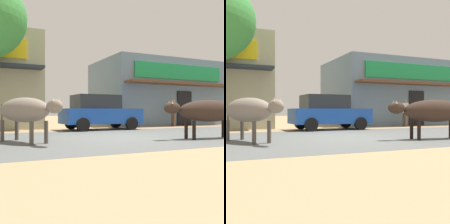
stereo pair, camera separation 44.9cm
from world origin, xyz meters
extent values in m
plane|color=#A4845D|center=(0.00, 0.00, 0.00)|extent=(80.00, 80.00, 0.00)
cube|color=#575A59|center=(0.00, 0.00, 0.00)|extent=(72.00, 6.63, 0.00)
cube|color=slate|center=(6.72, 7.78, 2.09)|extent=(7.98, 5.32, 4.18)
cube|color=#198C4C|center=(6.72, 5.06, 3.26)|extent=(6.39, 0.10, 0.90)
cube|color=brown|center=(6.72, 4.67, 2.51)|extent=(7.66, 0.90, 0.12)
cube|color=black|center=(7.06, 5.09, 1.05)|extent=(1.10, 0.06, 2.10)
cube|color=#1845A0|center=(0.91, 3.73, 0.65)|extent=(3.77, 1.72, 0.70)
cube|color=#1E2328|center=(0.63, 3.72, 1.32)|extent=(2.09, 1.56, 0.64)
cylinder|color=black|center=(2.10, 4.58, 0.30)|extent=(0.60, 0.19, 0.60)
cylinder|color=black|center=(2.14, 2.93, 0.30)|extent=(0.60, 0.19, 0.60)
cylinder|color=black|center=(-0.32, 4.53, 0.30)|extent=(0.60, 0.19, 0.60)
cylinder|color=black|center=(-0.29, 2.88, 0.30)|extent=(0.60, 0.19, 0.60)
ellipsoid|color=gray|center=(-3.15, -0.26, 0.92)|extent=(1.58, 2.25, 0.70)
ellipsoid|color=gray|center=(-2.55, -1.45, 1.01)|extent=(0.50, 0.63, 0.36)
cone|color=beige|center=(-2.44, -1.45, 1.19)|extent=(0.06, 0.06, 0.12)
cone|color=beige|center=(-2.62, -1.54, 1.19)|extent=(0.06, 0.06, 0.12)
cylinder|color=#4A433C|center=(-2.62, -0.78, 0.31)|extent=(0.11, 0.11, 0.63)
cylinder|color=#4A433C|center=(-3.05, -1.00, 0.31)|extent=(0.11, 0.11, 0.63)
cylinder|color=#4A433C|center=(-3.26, 0.48, 0.31)|extent=(0.11, 0.11, 0.63)
cylinder|color=#4A433C|center=(-3.68, 0.27, 0.31)|extent=(0.11, 0.11, 0.63)
cylinder|color=#4A433C|center=(-3.66, 0.76, 0.82)|extent=(0.05, 0.05, 0.56)
ellipsoid|color=#31241C|center=(2.42, -1.69, 0.90)|extent=(2.29, 0.87, 0.70)
ellipsoid|color=#31241C|center=(1.06, -1.53, 0.99)|extent=(0.59, 0.34, 0.36)
cone|color=beige|center=(1.00, -1.62, 1.17)|extent=(0.06, 0.06, 0.12)
cone|color=beige|center=(1.02, -1.42, 1.17)|extent=(0.06, 0.06, 0.12)
cylinder|color=black|center=(1.67, -1.81, 0.30)|extent=(0.11, 0.11, 0.60)
cylinder|color=black|center=(1.72, -1.39, 0.30)|extent=(0.11, 0.11, 0.60)
cylinder|color=black|center=(3.16, -1.56, 0.30)|extent=(0.11, 0.11, 0.60)
cylinder|color=brown|center=(5.77, 4.59, 0.40)|extent=(0.14, 0.14, 0.80)
cylinder|color=brown|center=(5.77, 4.41, 0.40)|extent=(0.14, 0.14, 0.80)
cube|color=silver|center=(5.77, 4.50, 1.08)|extent=(0.40, 0.47, 0.56)
sphere|color=tan|center=(5.77, 4.50, 1.47)|extent=(0.22, 0.22, 0.22)
cylinder|color=silver|center=(5.77, 4.76, 1.11)|extent=(0.09, 0.09, 0.51)
cylinder|color=silver|center=(5.77, 4.24, 1.11)|extent=(0.09, 0.09, 0.51)
camera|label=1|loc=(-4.20, -8.39, 0.90)|focal=44.26mm
camera|label=2|loc=(-3.79, -8.57, 0.90)|focal=44.26mm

